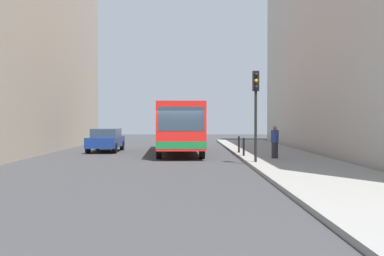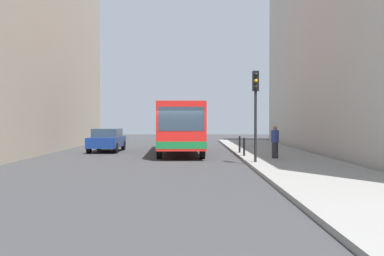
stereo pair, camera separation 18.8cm
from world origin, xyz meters
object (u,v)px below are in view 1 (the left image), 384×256
at_px(bollard_near, 244,147).
at_px(pedestrian_near_signal, 275,142).
at_px(car_beside_bus, 106,139).
at_px(bus, 179,125).
at_px(traffic_light, 256,99).
at_px(bollard_mid, 239,144).

xyz_separation_m(bollard_near, pedestrian_near_signal, (1.35, -1.54, 0.32)).
height_order(car_beside_bus, pedestrian_near_signal, pedestrian_near_signal).
bearing_deg(bus, traffic_light, 113.52).
distance_m(traffic_light, bollard_near, 4.31).
distance_m(bollard_near, bollard_mid, 2.29).
relative_size(traffic_light, bollard_mid, 4.32).
distance_m(bus, pedestrian_near_signal, 7.34).
distance_m(bus, car_beside_bus, 5.02).
xyz_separation_m(traffic_light, bollard_near, (-0.10, 3.59, -2.38)).
bearing_deg(car_beside_bus, bollard_near, 147.69).
height_order(traffic_light, bollard_mid, traffic_light).
bearing_deg(car_beside_bus, bollard_mid, 160.45).
xyz_separation_m(bus, car_beside_bus, (-4.75, 1.32, -0.94)).
relative_size(bus, traffic_light, 2.71).
distance_m(bus, traffic_light, 8.42).
bearing_deg(bollard_near, car_beside_bus, 147.50).
relative_size(bus, car_beside_bus, 2.52).
xyz_separation_m(bus, bollard_mid, (3.48, -1.63, -1.10)).
relative_size(car_beside_bus, pedestrian_near_signal, 2.74).
distance_m(bus, bollard_near, 5.36).
bearing_deg(traffic_light, pedestrian_near_signal, 58.51).
xyz_separation_m(bus, traffic_light, (3.58, -7.51, 1.28)).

